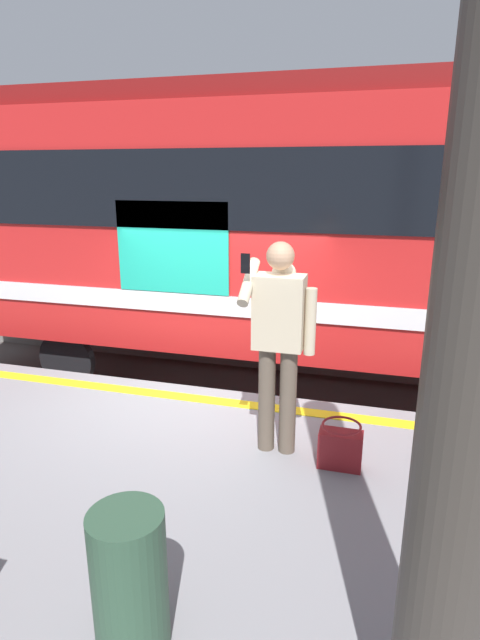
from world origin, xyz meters
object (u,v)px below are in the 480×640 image
passenger (279,332)px  trash_bin (130,581)px  handbag (340,447)px  train_carriage (362,220)px

passenger → trash_bin: (0.32, 2.03, -0.68)m
handbag → trash_bin: (0.86, 1.90, 0.20)m
passenger → handbag: (-0.54, 0.13, -0.88)m
train_carriage → handbag: train_carriage is taller
train_carriage → handbag: size_ratio=32.33×
passenger → trash_bin: size_ratio=2.35×
train_carriage → handbag: bearing=91.5°
train_carriage → passenger: size_ratio=6.83×
handbag → trash_bin: 2.09m
train_carriage → passenger: train_carriage is taller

